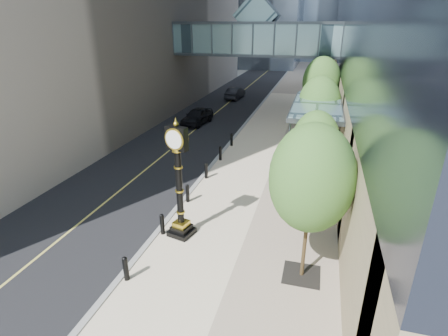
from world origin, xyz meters
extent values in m
plane|color=gray|center=(0.00, 0.00, 0.00)|extent=(320.00, 320.00, 0.00)
cube|color=black|center=(-7.00, 40.00, 0.01)|extent=(8.00, 180.00, 0.02)
cube|color=beige|center=(1.00, 40.00, 0.03)|extent=(8.00, 180.00, 0.06)
cube|color=gray|center=(-3.00, 40.00, 0.04)|extent=(0.25, 180.00, 0.07)
cube|color=slate|center=(-3.00, 28.00, 7.50)|extent=(17.00, 4.00, 3.00)
cube|color=#383F44|center=(-3.00, 28.00, 6.05)|extent=(17.00, 4.20, 0.25)
cube|color=#383F44|center=(-3.00, 28.00, 8.95)|extent=(17.00, 4.20, 0.25)
cube|color=slate|center=(-3.00, 28.00, 9.60)|extent=(4.24, 3.00, 4.24)
cube|color=#383F44|center=(3.50, 14.00, 4.20)|extent=(3.00, 8.00, 0.25)
cube|color=slate|center=(3.50, 14.00, 4.35)|extent=(2.80, 7.80, 0.06)
cylinder|color=#383F44|center=(2.20, 10.30, 2.10)|extent=(0.12, 0.12, 4.20)
cylinder|color=#383F44|center=(2.20, 17.70, 2.10)|extent=(0.12, 0.12, 4.20)
cylinder|color=black|center=(-2.70, 1.00, 0.51)|extent=(0.20, 0.20, 0.90)
cylinder|color=black|center=(-2.70, 4.20, 0.51)|extent=(0.20, 0.20, 0.90)
cylinder|color=black|center=(-2.70, 7.40, 0.51)|extent=(0.20, 0.20, 0.90)
cylinder|color=black|center=(-2.70, 10.60, 0.51)|extent=(0.20, 0.20, 0.90)
cylinder|color=black|center=(-2.70, 13.80, 0.51)|extent=(0.20, 0.20, 0.90)
cylinder|color=black|center=(-2.70, 17.00, 0.51)|extent=(0.20, 0.20, 0.90)
cube|color=black|center=(3.60, 3.00, 0.07)|extent=(1.40, 1.40, 0.02)
cylinder|color=#3C2E19|center=(3.60, 3.00, 1.65)|extent=(0.14, 0.14, 3.18)
ellipsoid|color=#285A21|center=(3.60, 3.00, 4.10)|extent=(2.91, 2.91, 3.88)
cube|color=black|center=(3.60, 9.50, 0.07)|extent=(1.40, 1.40, 0.02)
cylinder|color=#3C2E19|center=(3.60, 9.50, 1.36)|extent=(0.14, 0.14, 2.60)
ellipsoid|color=#285A21|center=(3.60, 9.50, 3.37)|extent=(2.38, 2.38, 3.18)
cube|color=black|center=(3.60, 16.00, 0.07)|extent=(1.40, 1.40, 0.02)
cylinder|color=#3C2E19|center=(3.60, 16.00, 1.58)|extent=(0.14, 0.14, 3.04)
ellipsoid|color=#285A21|center=(3.60, 16.00, 3.93)|extent=(2.79, 2.79, 3.72)
cube|color=black|center=(3.60, 22.50, 0.07)|extent=(1.40, 1.40, 0.02)
cylinder|color=#3C2E19|center=(3.60, 22.50, 1.76)|extent=(0.14, 0.14, 3.41)
ellipsoid|color=#285A21|center=(3.60, 22.50, 4.40)|extent=(3.12, 3.12, 4.16)
cube|color=black|center=(3.60, 29.00, 0.07)|extent=(1.40, 1.40, 0.02)
cylinder|color=#3C2E19|center=(3.60, 29.00, 1.64)|extent=(0.14, 0.14, 3.16)
ellipsoid|color=#285A21|center=(3.60, 29.00, 4.08)|extent=(2.90, 2.90, 3.86)
cube|color=black|center=(-1.85, 4.39, 0.17)|extent=(1.20, 1.20, 0.22)
cube|color=black|center=(-1.85, 4.39, 0.39)|extent=(0.93, 0.93, 0.22)
cube|color=gold|center=(-1.85, 4.39, 0.61)|extent=(0.73, 0.73, 0.22)
cylinder|color=black|center=(-1.85, 4.39, 2.43)|extent=(0.29, 0.29, 3.41)
cube|color=black|center=(-1.85, 4.39, 4.63)|extent=(0.99, 0.54, 0.99)
cylinder|color=white|center=(-1.85, 4.59, 4.63)|extent=(0.76, 0.23, 0.77)
cylinder|color=white|center=(-1.85, 4.20, 4.63)|extent=(0.76, 0.23, 0.77)
sphere|color=gold|center=(-1.85, 4.39, 5.23)|extent=(0.22, 0.22, 0.22)
imported|color=beige|center=(3.07, 10.91, 0.95)|extent=(0.76, 0.63, 1.78)
imported|color=black|center=(-7.45, 22.45, 0.78)|extent=(2.29, 4.62, 1.51)
imported|color=black|center=(-6.81, 35.10, 0.72)|extent=(1.83, 4.35, 1.40)
camera|label=1|loc=(3.58, -8.15, 8.97)|focal=28.00mm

